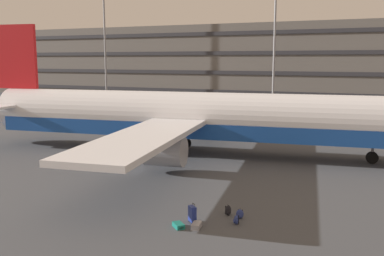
# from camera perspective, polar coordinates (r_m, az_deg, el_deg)

# --- Properties ---
(ground_plane) EXTENTS (600.00, 600.00, 0.00)m
(ground_plane) POSITION_cam_1_polar(r_m,az_deg,el_deg) (37.71, -2.67, -2.88)
(ground_plane) COLOR #424449
(terminal_structure) EXTENTS (145.43, 19.60, 14.38)m
(terminal_structure) POSITION_cam_1_polar(r_m,az_deg,el_deg) (88.17, 12.76, 8.46)
(terminal_structure) COLOR #605B56
(terminal_structure) RESTS_ON ground_plane
(airliner) EXTENTS (42.53, 34.54, 10.95)m
(airliner) POSITION_cam_1_polar(r_m,az_deg,el_deg) (35.86, 0.04, 1.42)
(airliner) COLOR silver
(airliner) RESTS_ON ground_plane
(light_mast_far_left) EXTENTS (1.80, 0.50, 25.69)m
(light_mast_far_left) POSITION_cam_1_polar(r_m,az_deg,el_deg) (87.66, -11.55, 13.34)
(light_mast_far_left) COLOR gray
(light_mast_far_left) RESTS_ON ground_plane
(light_mast_left) EXTENTS (1.80, 0.50, 21.41)m
(light_mast_left) POSITION_cam_1_polar(r_m,az_deg,el_deg) (73.99, 10.93, 12.48)
(light_mast_left) COLOR gray
(light_mast_left) RESTS_ON ground_plane
(suitcase_upright) EXTENTS (0.48, 0.78, 0.26)m
(suitcase_upright) POSITION_cam_1_polar(r_m,az_deg,el_deg) (20.58, 0.60, -12.83)
(suitcase_upright) COLOR gray
(suitcase_upright) RESTS_ON ground_plane
(suitcase_red) EXTENTS (0.52, 0.51, 0.94)m
(suitcase_red) POSITION_cam_1_polar(r_m,az_deg,el_deg) (21.15, 0.04, -11.33)
(suitcase_red) COLOR navy
(suitcase_red) RESTS_ON ground_plane
(suitcase_black) EXTENTS (0.76, 0.74, 0.22)m
(suitcase_black) POSITION_cam_1_polar(r_m,az_deg,el_deg) (20.67, -1.80, -12.80)
(suitcase_black) COLOR #147266
(suitcase_black) RESTS_ON ground_plane
(backpack_small) EXTENTS (0.39, 0.40, 0.57)m
(backpack_small) POSITION_cam_1_polar(r_m,az_deg,el_deg) (22.20, 4.82, -10.87)
(backpack_small) COLOR black
(backpack_small) RESTS_ON ground_plane
(backpack_large) EXTENTS (0.40, 0.30, 0.51)m
(backpack_large) POSITION_cam_1_polar(r_m,az_deg,el_deg) (21.85, 6.37, -11.30)
(backpack_large) COLOR navy
(backpack_large) RESTS_ON ground_plane
(backpack_silver) EXTENTS (0.35, 0.40, 0.50)m
(backpack_silver) POSITION_cam_1_polar(r_m,az_deg,el_deg) (21.12, 5.88, -12.04)
(backpack_silver) COLOR navy
(backpack_silver) RESTS_ON ground_plane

